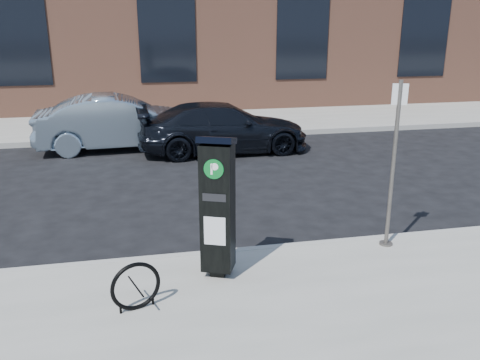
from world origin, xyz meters
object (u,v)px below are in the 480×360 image
object	(u,v)px
parking_kiosk	(218,205)
car_dark	(223,128)
bike_rack	(136,287)
sign_pole	(393,167)
car_silver	(120,122)

from	to	relation	value
parking_kiosk	car_dark	xyz separation A→B (m)	(1.31, 7.11, -0.48)
car_dark	bike_rack	bearing A→B (deg)	161.56
sign_pole	bike_rack	bearing A→B (deg)	-146.97
bike_rack	car_silver	distance (m)	8.70
sign_pole	car_dark	xyz separation A→B (m)	(-1.33, 6.70, -0.72)
sign_pole	bike_rack	xyz separation A→B (m)	(-3.73, -1.06, -0.93)
bike_rack	car_dark	xyz separation A→B (m)	(2.40, 7.76, 0.21)
bike_rack	car_silver	size ratio (longest dim) A/B	0.13
car_silver	sign_pole	bearing A→B (deg)	-155.37
parking_kiosk	car_silver	size ratio (longest dim) A/B	0.43
bike_rack	car_silver	world-z (taller)	car_silver
parking_kiosk	car_dark	size ratio (longest dim) A/B	0.42
parking_kiosk	car_silver	bearing A→B (deg)	122.55
sign_pole	bike_rack	world-z (taller)	sign_pole
bike_rack	car_silver	xyz separation A→B (m)	(-0.32, 8.68, 0.29)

